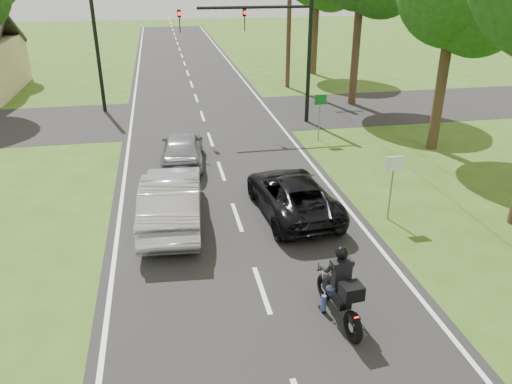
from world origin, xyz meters
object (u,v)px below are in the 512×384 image
(motorcycle_rider, at_px, (341,293))
(silver_suv, at_px, (182,148))
(dark_suv, at_px, (292,194))
(sign_green, at_px, (320,106))
(traffic_signal, at_px, (272,40))
(silver_sedan, at_px, (172,199))
(utility_pole_far, at_px, (289,6))
(sign_white, at_px, (393,172))

(motorcycle_rider, bearing_deg, silver_suv, 99.76)
(dark_suv, xyz_separation_m, sign_green, (3.09, 6.98, 0.94))
(traffic_signal, bearing_deg, silver_suv, -133.60)
(motorcycle_rider, distance_m, silver_suv, 10.85)
(silver_suv, bearing_deg, traffic_signal, -128.70)
(motorcycle_rider, relative_size, sign_green, 1.04)
(silver_sedan, distance_m, utility_pole_far, 20.24)
(silver_suv, height_order, sign_green, sign_green)
(silver_suv, relative_size, sign_white, 1.91)
(silver_suv, distance_m, utility_pole_far, 15.68)
(silver_sedan, bearing_deg, motorcycle_rider, 127.10)
(silver_sedan, distance_m, sign_white, 6.83)
(traffic_signal, relative_size, utility_pole_far, 0.64)
(sign_white, xyz_separation_m, sign_green, (0.20, 8.00, 0.00))
(sign_white, bearing_deg, traffic_signal, 97.05)
(silver_suv, bearing_deg, silver_sedan, 88.10)
(utility_pole_far, bearing_deg, motorcycle_rider, -101.37)
(dark_suv, distance_m, utility_pole_far, 19.05)
(motorcycle_rider, height_order, sign_white, sign_white)
(traffic_signal, distance_m, sign_green, 4.24)
(sign_green, bearing_deg, silver_sedan, -134.70)
(motorcycle_rider, bearing_deg, silver_sedan, 116.95)
(silver_sedan, relative_size, sign_white, 2.33)
(traffic_signal, height_order, utility_pole_far, utility_pole_far)
(silver_sedan, xyz_separation_m, silver_suv, (0.60, 5.01, -0.12))
(silver_sedan, height_order, sign_white, sign_white)
(silver_suv, distance_m, traffic_signal, 7.70)
(utility_pole_far, bearing_deg, sign_green, -96.73)
(utility_pole_far, relative_size, sign_white, 4.71)
(utility_pole_far, bearing_deg, silver_sedan, -114.52)
(traffic_signal, xyz_separation_m, sign_white, (1.36, -11.02, -2.54))
(dark_suv, xyz_separation_m, traffic_signal, (1.53, 10.00, 3.48))
(traffic_signal, bearing_deg, sign_white, -82.95)
(motorcycle_rider, bearing_deg, utility_pole_far, 72.91)
(dark_suv, height_order, traffic_signal, traffic_signal)
(silver_sedan, distance_m, sign_green, 9.86)
(motorcycle_rider, xyz_separation_m, utility_pole_far, (4.72, 23.45, 4.34))
(silver_suv, bearing_deg, motorcycle_rider, 110.38)
(sign_green, bearing_deg, utility_pole_far, 83.27)
(sign_green, bearing_deg, traffic_signal, 117.38)
(sign_white, bearing_deg, sign_green, 88.57)
(dark_suv, bearing_deg, silver_suv, -61.29)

